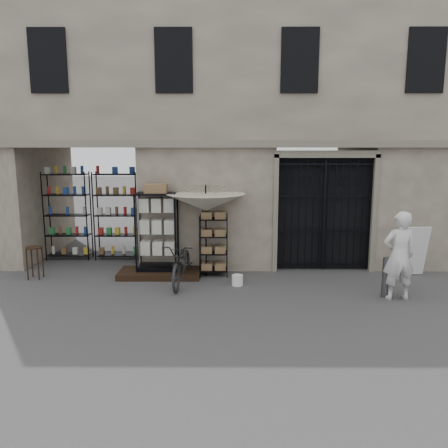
{
  "coord_description": "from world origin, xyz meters",
  "views": [
    {
      "loc": [
        -0.75,
        -8.91,
        3.17
      ],
      "look_at": [
        -0.8,
        1.4,
        1.35
      ],
      "focal_mm": 35.0,
      "sensor_mm": 36.0,
      "label": 1
    }
  ],
  "objects_px": {
    "wire_rack": "(214,246)",
    "shopkeeper": "(396,299)",
    "market_umbrella": "(206,198)",
    "steel_bollard": "(386,277)",
    "easel_sign": "(411,249)",
    "wooden_stool": "(35,262)",
    "bicycle": "(182,284)",
    "display_cabinet": "(157,235)",
    "white_bucket": "(237,280)"
  },
  "relations": [
    {
      "from": "wire_rack",
      "to": "market_umbrella",
      "type": "distance_m",
      "value": 1.24
    },
    {
      "from": "bicycle",
      "to": "steel_bollard",
      "type": "bearing_deg",
      "value": -6.55
    },
    {
      "from": "market_umbrella",
      "to": "wooden_stool",
      "type": "bearing_deg",
      "value": -176.85
    },
    {
      "from": "market_umbrella",
      "to": "display_cabinet",
      "type": "bearing_deg",
      "value": 176.04
    },
    {
      "from": "shopkeeper",
      "to": "easel_sign",
      "type": "bearing_deg",
      "value": -124.05
    },
    {
      "from": "steel_bollard",
      "to": "wire_rack",
      "type": "bearing_deg",
      "value": 156.57
    },
    {
      "from": "easel_sign",
      "to": "shopkeeper",
      "type": "bearing_deg",
      "value": -123.13
    },
    {
      "from": "wire_rack",
      "to": "bicycle",
      "type": "bearing_deg",
      "value": -115.25
    },
    {
      "from": "market_umbrella",
      "to": "easel_sign",
      "type": "relative_size",
      "value": 2.18
    },
    {
      "from": "shopkeeper",
      "to": "steel_bollard",
      "type": "bearing_deg",
      "value": -36.14
    },
    {
      "from": "wooden_stool",
      "to": "easel_sign",
      "type": "height_order",
      "value": "easel_sign"
    },
    {
      "from": "market_umbrella",
      "to": "shopkeeper",
      "type": "relative_size",
      "value": 1.45
    },
    {
      "from": "wire_rack",
      "to": "bicycle",
      "type": "height_order",
      "value": "wire_rack"
    },
    {
      "from": "display_cabinet",
      "to": "market_umbrella",
      "type": "distance_m",
      "value": 1.54
    },
    {
      "from": "wire_rack",
      "to": "easel_sign",
      "type": "height_order",
      "value": "wire_rack"
    },
    {
      "from": "market_umbrella",
      "to": "bicycle",
      "type": "distance_m",
      "value": 2.14
    },
    {
      "from": "steel_bollard",
      "to": "wooden_stool",
      "type": "bearing_deg",
      "value": 170.87
    },
    {
      "from": "wire_rack",
      "to": "white_bucket",
      "type": "height_order",
      "value": "wire_rack"
    },
    {
      "from": "display_cabinet",
      "to": "wire_rack",
      "type": "height_order",
      "value": "display_cabinet"
    },
    {
      "from": "wire_rack",
      "to": "white_bucket",
      "type": "distance_m",
      "value": 1.18
    },
    {
      "from": "white_bucket",
      "to": "wire_rack",
      "type": "bearing_deg",
      "value": 124.82
    },
    {
      "from": "market_umbrella",
      "to": "white_bucket",
      "type": "height_order",
      "value": "market_umbrella"
    },
    {
      "from": "bicycle",
      "to": "steel_bollard",
      "type": "distance_m",
      "value": 4.54
    },
    {
      "from": "easel_sign",
      "to": "bicycle",
      "type": "bearing_deg",
      "value": -175.21
    },
    {
      "from": "bicycle",
      "to": "steel_bollard",
      "type": "xyz_separation_m",
      "value": [
        4.44,
        -0.88,
        0.43
      ]
    },
    {
      "from": "market_umbrella",
      "to": "white_bucket",
      "type": "distance_m",
      "value": 2.13
    },
    {
      "from": "display_cabinet",
      "to": "shopkeeper",
      "type": "relative_size",
      "value": 1.11
    },
    {
      "from": "white_bucket",
      "to": "bicycle",
      "type": "bearing_deg",
      "value": 175.82
    },
    {
      "from": "market_umbrella",
      "to": "easel_sign",
      "type": "xyz_separation_m",
      "value": [
        5.14,
        0.18,
        -1.32
      ]
    },
    {
      "from": "steel_bollard",
      "to": "shopkeeper",
      "type": "relative_size",
      "value": 0.46
    },
    {
      "from": "market_umbrella",
      "to": "wooden_stool",
      "type": "height_order",
      "value": "market_umbrella"
    },
    {
      "from": "wire_rack",
      "to": "white_bucket",
      "type": "relative_size",
      "value": 5.94
    },
    {
      "from": "bicycle",
      "to": "wooden_stool",
      "type": "xyz_separation_m",
      "value": [
        -3.63,
        0.42,
        0.42
      ]
    },
    {
      "from": "market_umbrella",
      "to": "steel_bollard",
      "type": "xyz_separation_m",
      "value": [
        3.9,
        -1.52,
        -1.53
      ]
    },
    {
      "from": "display_cabinet",
      "to": "easel_sign",
      "type": "distance_m",
      "value": 6.36
    },
    {
      "from": "market_umbrella",
      "to": "steel_bollard",
      "type": "distance_m",
      "value": 4.46
    },
    {
      "from": "bicycle",
      "to": "steel_bollard",
      "type": "relative_size",
      "value": 2.23
    },
    {
      "from": "bicycle",
      "to": "easel_sign",
      "type": "height_order",
      "value": "easel_sign"
    },
    {
      "from": "white_bucket",
      "to": "shopkeeper",
      "type": "distance_m",
      "value": 3.47
    },
    {
      "from": "steel_bollard",
      "to": "easel_sign",
      "type": "distance_m",
      "value": 2.12
    },
    {
      "from": "white_bucket",
      "to": "display_cabinet",
      "type": "bearing_deg",
      "value": 157.33
    },
    {
      "from": "bicycle",
      "to": "shopkeeper",
      "type": "relative_size",
      "value": 1.03
    },
    {
      "from": "display_cabinet",
      "to": "wire_rack",
      "type": "bearing_deg",
      "value": 1.91
    },
    {
      "from": "display_cabinet",
      "to": "steel_bollard",
      "type": "distance_m",
      "value": 5.39
    },
    {
      "from": "market_umbrella",
      "to": "wooden_stool",
      "type": "xyz_separation_m",
      "value": [
        -4.16,
        -0.23,
        -1.55
      ]
    },
    {
      "from": "easel_sign",
      "to": "wooden_stool",
      "type": "bearing_deg",
      "value": 179.04
    },
    {
      "from": "wooden_stool",
      "to": "shopkeeper",
      "type": "bearing_deg",
      "value": -9.74
    },
    {
      "from": "wire_rack",
      "to": "shopkeeper",
      "type": "relative_size",
      "value": 0.81
    },
    {
      "from": "wire_rack",
      "to": "white_bucket",
      "type": "xyz_separation_m",
      "value": [
        0.57,
        -0.83,
        -0.62
      ]
    },
    {
      "from": "shopkeeper",
      "to": "easel_sign",
      "type": "distance_m",
      "value": 2.2
    }
  ]
}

